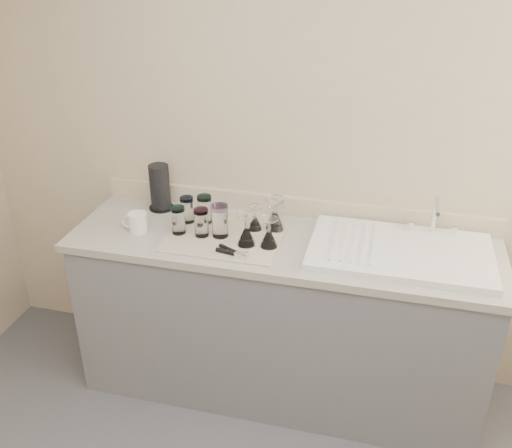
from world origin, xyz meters
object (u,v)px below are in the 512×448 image
(tumbler_lavender, at_px, (220,221))
(paper_towel_roll, at_px, (160,188))
(sink_unit, at_px, (401,251))
(goblet_front_left, at_px, (246,234))
(white_mug, at_px, (137,222))
(goblet_front_right, at_px, (269,237))
(tumbler_magenta, at_px, (178,220))
(goblet_extra, at_px, (275,218))
(tumbler_cyan, at_px, (205,209))
(goblet_back_left, at_px, (255,221))
(can_opener, at_px, (233,252))
(tumbler_blue, at_px, (201,222))
(goblet_back_right, at_px, (276,221))
(tumbler_teal, at_px, (187,210))

(tumbler_lavender, relative_size, paper_towel_roll, 0.66)
(sink_unit, height_order, goblet_front_left, sink_unit)
(white_mug, relative_size, paper_towel_roll, 0.54)
(goblet_front_right, distance_m, white_mug, 0.66)
(sink_unit, height_order, tumbler_magenta, sink_unit)
(sink_unit, relative_size, goblet_extra, 5.06)
(tumbler_cyan, xyz_separation_m, white_mug, (-0.30, -0.16, -0.03))
(tumbler_cyan, distance_m, goblet_back_left, 0.26)
(goblet_extra, bearing_deg, can_opener, -113.46)
(white_mug, distance_m, paper_towel_roll, 0.28)
(can_opener, bearing_deg, goblet_front_left, 70.97)
(tumbler_blue, xyz_separation_m, goblet_front_right, (0.34, -0.02, -0.02))
(tumbler_magenta, relative_size, goblet_front_left, 0.89)
(white_mug, bearing_deg, goblet_back_right, 14.26)
(goblet_extra, distance_m, can_opener, 0.33)
(tumbler_teal, bearing_deg, paper_towel_roll, 147.05)
(tumbler_blue, bearing_deg, can_opener, -34.96)
(goblet_back_right, bearing_deg, tumbler_cyan, -178.19)
(tumbler_cyan, distance_m, can_opener, 0.36)
(goblet_front_left, bearing_deg, goblet_back_right, 60.12)
(tumbler_cyan, bearing_deg, sink_unit, -4.45)
(tumbler_teal, xyz_separation_m, paper_towel_roll, (-0.20, 0.13, 0.04))
(goblet_front_left, bearing_deg, white_mug, 178.87)
(tumbler_blue, bearing_deg, tumbler_cyan, 102.31)
(goblet_back_right, xyz_separation_m, white_mug, (-0.66, -0.17, -0.01))
(goblet_front_left, bearing_deg, goblet_extra, 64.23)
(paper_towel_roll, bearing_deg, goblet_extra, -7.76)
(goblet_extra, bearing_deg, goblet_front_left, -115.77)
(tumbler_magenta, distance_m, can_opener, 0.34)
(tumbler_blue, xyz_separation_m, can_opener, (0.19, -0.14, -0.06))
(goblet_back_left, relative_size, goblet_front_right, 0.85)
(goblet_front_left, relative_size, can_opener, 0.95)
(tumbler_cyan, xyz_separation_m, goblet_back_left, (0.26, -0.01, -0.03))
(tumbler_teal, bearing_deg, goblet_back_right, 3.52)
(goblet_extra, bearing_deg, tumbler_blue, -153.68)
(goblet_back_left, bearing_deg, tumbler_blue, -151.46)
(tumbler_teal, xyz_separation_m, goblet_extra, (0.44, 0.04, -0.01))
(tumbler_lavender, bearing_deg, goblet_extra, 31.15)
(goblet_back_right, bearing_deg, white_mug, -165.74)
(goblet_front_left, height_order, can_opener, goblet_front_left)
(tumbler_teal, height_order, goblet_back_left, tumbler_teal)
(tumbler_magenta, bearing_deg, goblet_back_left, 20.14)
(goblet_extra, relative_size, paper_towel_roll, 0.66)
(tumbler_magenta, height_order, goblet_front_left, goblet_front_left)
(can_opener, height_order, white_mug, white_mug)
(tumbler_cyan, bearing_deg, tumbler_teal, -169.47)
(goblet_back_left, relative_size, goblet_extra, 0.77)
(paper_towel_roll, bearing_deg, tumbler_teal, -32.95)
(tumbler_lavender, height_order, paper_towel_roll, paper_towel_roll)
(tumbler_teal, distance_m, goblet_back_right, 0.45)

